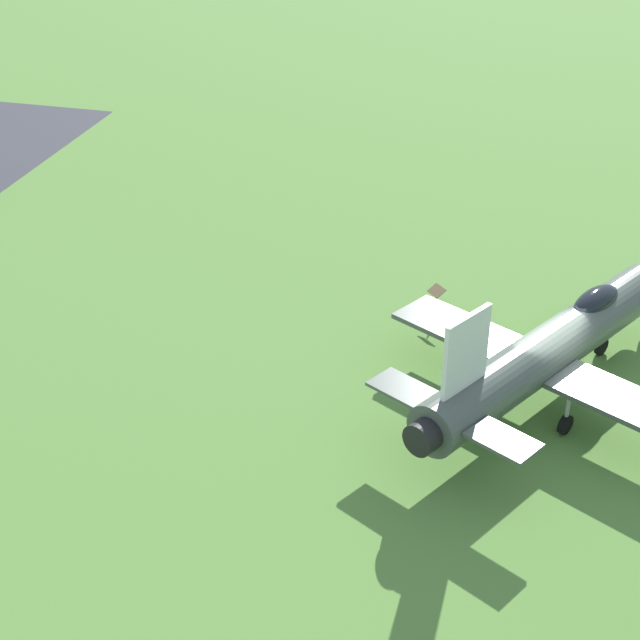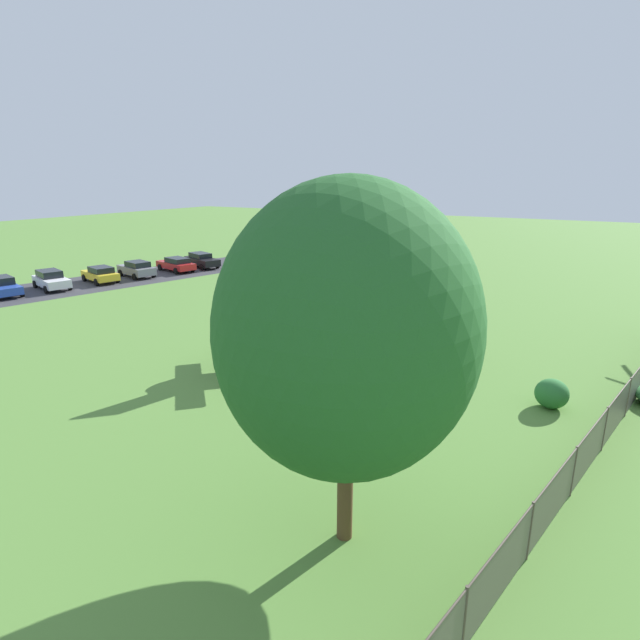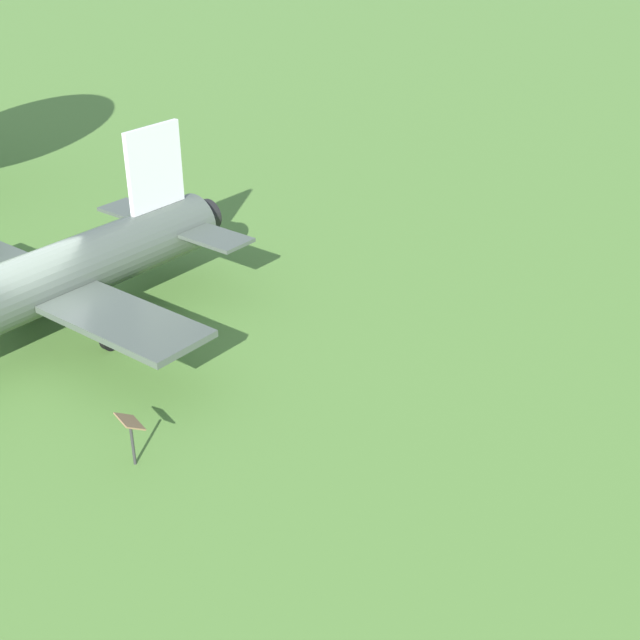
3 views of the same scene
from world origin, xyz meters
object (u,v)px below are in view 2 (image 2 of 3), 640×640
at_px(info_plaque, 333,314).
at_px(parked_car_gray, 137,269).
at_px(shrub_by_tree, 552,394).
at_px(parked_car_white, 51,280).
at_px(parked_car_yellow, 100,274).
at_px(parked_car_blue, 3,286).
at_px(shade_tree, 348,330).
at_px(display_jet, 341,327).
at_px(parked_car_red, 176,264).
at_px(parked_car_black, 202,260).

height_order(info_plaque, parked_car_gray, parked_car_gray).
xyz_separation_m(shrub_by_tree, parked_car_white, (3.33, 39.17, 0.18)).
relative_size(parked_car_gray, parked_car_white, 0.95).
relative_size(parked_car_yellow, parked_car_blue, 1.01).
relative_size(shade_tree, info_plaque, 8.11).
bearing_deg(shade_tree, display_jet, 28.25).
bearing_deg(parked_car_white, shade_tree, -6.41).
distance_m(shrub_by_tree, parked_car_white, 39.31).
height_order(info_plaque, parked_car_yellow, parked_car_yellow).
bearing_deg(parked_car_red, shrub_by_tree, 171.91).
xyz_separation_m(display_jet, parked_car_white, (2.48, 28.94, -0.91)).
bearing_deg(parked_car_yellow, display_jet, -177.99).
xyz_separation_m(display_jet, shade_tree, (-11.95, -6.42, 4.03)).
height_order(parked_car_red, parked_car_white, parked_car_white).
bearing_deg(parked_car_white, parked_car_black, 91.00).
bearing_deg(shade_tree, parked_car_yellow, 61.79).
height_order(parked_car_black, parked_car_blue, parked_car_blue).
bearing_deg(parked_car_white, parked_car_gray, 89.71).
bearing_deg(shrub_by_tree, info_plaque, 67.62).
bearing_deg(shrub_by_tree, parked_car_gray, 74.16).
height_order(info_plaque, parked_car_black, parked_car_black).
distance_m(display_jet, shade_tree, 14.15).
relative_size(shrub_by_tree, parked_car_red, 0.27).
height_order(parked_car_black, parked_car_gray, parked_car_gray).
bearing_deg(info_plaque, display_jet, -146.73).
bearing_deg(parked_car_white, display_jet, 10.89).
height_order(shrub_by_tree, parked_car_red, parked_car_red).
bearing_deg(parked_car_white, parked_car_blue, -88.97).
xyz_separation_m(parked_car_black, parked_car_red, (-3.01, 0.61, -0.04)).
bearing_deg(shrub_by_tree, parked_car_yellow, 79.23).
bearing_deg(info_plaque, shrub_by_tree, -112.38).
relative_size(parked_car_gray, parked_car_blue, 1.02).
bearing_deg(parked_car_yellow, parked_car_white, 87.67).
distance_m(shade_tree, parked_car_yellow, 39.07).
distance_m(parked_car_black, parked_car_white, 14.67).
bearing_deg(shrub_by_tree, parked_car_black, 63.69).
relative_size(shrub_by_tree, parked_car_black, 0.27).
distance_m(shade_tree, parked_car_gray, 40.00).
height_order(info_plaque, parked_car_blue, parked_car_blue).
bearing_deg(display_jet, parked_car_blue, 136.19).
bearing_deg(info_plaque, parked_car_blue, 101.77).
relative_size(shrub_by_tree, parked_car_blue, 0.30).
bearing_deg(display_jet, shrub_by_tree, -50.42).
height_order(shrub_by_tree, parked_car_white, parked_car_white).
distance_m(shade_tree, parked_car_white, 38.51).
bearing_deg(display_jet, parked_car_yellow, 121.38).
bearing_deg(parked_car_yellow, parked_car_blue, 88.85).
height_order(display_jet, shade_tree, shade_tree).
bearing_deg(info_plaque, shade_tree, -150.30).
xyz_separation_m(shrub_by_tree, parked_car_blue, (-0.13, 40.08, 0.16)).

